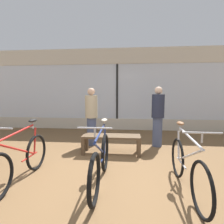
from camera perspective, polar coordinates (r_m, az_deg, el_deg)
name	(u,v)px	position (r m, az deg, el deg)	size (l,w,h in m)	color
ground_plane	(102,178)	(3.25, -3.39, -20.79)	(24.00, 24.00, 0.00)	brown
shop_back_wall	(117,89)	(6.98, 1.69, 7.59)	(12.00, 0.08, 3.20)	beige
bicycle_left	(20,160)	(3.33, -27.72, -13.74)	(0.46, 1.72, 1.02)	black
bicycle_center	(101,161)	(2.94, -3.68, -15.63)	(0.46, 1.75, 1.03)	black
bicycle_right	(187,167)	(2.94, 23.22, -16.08)	(0.46, 1.70, 1.02)	black
display_bench	(111,139)	(4.29, -0.21, -8.66)	(1.40, 0.44, 0.45)	brown
customer_near_rack	(91,116)	(4.92, -6.72, -1.18)	(0.47, 0.47, 1.61)	#424C6B
customer_by_window	(158,115)	(4.94, 14.72, -1.09)	(0.47, 0.47, 1.65)	#424C6B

